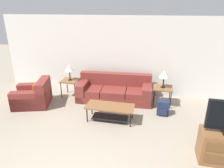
{
  "coord_description": "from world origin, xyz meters",
  "views": [
    {
      "loc": [
        1.18,
        -1.85,
        2.85
      ],
      "look_at": [
        0.04,
        3.29,
        0.8
      ],
      "focal_mm": 32.0,
      "sensor_mm": 36.0,
      "label": 1
    }
  ],
  "objects_px": {
    "armchair": "(34,96)",
    "table_lamp_right": "(164,74)",
    "couch": "(114,91)",
    "table_lamp_left": "(69,68)",
    "backpack": "(163,108)",
    "coffee_table": "(110,110)",
    "side_table_left": "(70,81)",
    "side_table_right": "(163,89)"
  },
  "relations": [
    {
      "from": "armchair",
      "to": "side_table_right",
      "type": "distance_m",
      "value": 3.96
    },
    {
      "from": "couch",
      "to": "table_lamp_right",
      "type": "relative_size",
      "value": 4.46
    },
    {
      "from": "coffee_table",
      "to": "armchair",
      "type": "bearing_deg",
      "value": 171.1
    },
    {
      "from": "couch",
      "to": "side_table_right",
      "type": "height_order",
      "value": "couch"
    },
    {
      "from": "armchair",
      "to": "backpack",
      "type": "xyz_separation_m",
      "value": [
        3.88,
        0.23,
        -0.08
      ]
    },
    {
      "from": "table_lamp_right",
      "to": "backpack",
      "type": "height_order",
      "value": "table_lamp_right"
    },
    {
      "from": "couch",
      "to": "table_lamp_right",
      "type": "xyz_separation_m",
      "value": [
        1.5,
        -0.03,
        0.69
      ]
    },
    {
      "from": "table_lamp_left",
      "to": "table_lamp_right",
      "type": "xyz_separation_m",
      "value": [
        3.0,
        0.0,
        0.0
      ]
    },
    {
      "from": "armchair",
      "to": "side_table_left",
      "type": "height_order",
      "value": "armchair"
    },
    {
      "from": "table_lamp_right",
      "to": "armchair",
      "type": "bearing_deg",
      "value": -167.48
    },
    {
      "from": "side_table_right",
      "to": "table_lamp_right",
      "type": "bearing_deg",
      "value": 180.0
    },
    {
      "from": "armchair",
      "to": "coffee_table",
      "type": "distance_m",
      "value": 2.53
    },
    {
      "from": "side_table_right",
      "to": "couch",
      "type": "bearing_deg",
      "value": 178.75
    },
    {
      "from": "coffee_table",
      "to": "side_table_right",
      "type": "bearing_deg",
      "value": 42.66
    },
    {
      "from": "couch",
      "to": "table_lamp_right",
      "type": "bearing_deg",
      "value": -1.25
    },
    {
      "from": "couch",
      "to": "armchair",
      "type": "xyz_separation_m",
      "value": [
        -2.35,
        -0.89,
        -0.01
      ]
    },
    {
      "from": "couch",
      "to": "side_table_right",
      "type": "bearing_deg",
      "value": -1.25
    },
    {
      "from": "armchair",
      "to": "coffee_table",
      "type": "bearing_deg",
      "value": -8.9
    },
    {
      "from": "couch",
      "to": "backpack",
      "type": "height_order",
      "value": "couch"
    },
    {
      "from": "side_table_right",
      "to": "table_lamp_right",
      "type": "xyz_separation_m",
      "value": [
        -0.0,
        0.0,
        0.47
      ]
    },
    {
      "from": "side_table_left",
      "to": "table_lamp_left",
      "type": "relative_size",
      "value": 1.07
    },
    {
      "from": "table_lamp_left",
      "to": "backpack",
      "type": "distance_m",
      "value": 3.18
    },
    {
      "from": "table_lamp_right",
      "to": "backpack",
      "type": "relative_size",
      "value": 1.28
    },
    {
      "from": "armchair",
      "to": "backpack",
      "type": "height_order",
      "value": "armchair"
    },
    {
      "from": "armchair",
      "to": "side_table_right",
      "type": "relative_size",
      "value": 2.17
    },
    {
      "from": "couch",
      "to": "table_lamp_left",
      "type": "distance_m",
      "value": 1.65
    },
    {
      "from": "armchair",
      "to": "table_lamp_right",
      "type": "distance_m",
      "value": 4.01
    },
    {
      "from": "side_table_right",
      "to": "table_lamp_left",
      "type": "xyz_separation_m",
      "value": [
        -3.0,
        0.0,
        0.47
      ]
    },
    {
      "from": "side_table_right",
      "to": "table_lamp_right",
      "type": "distance_m",
      "value": 0.47
    },
    {
      "from": "couch",
      "to": "coffee_table",
      "type": "distance_m",
      "value": 1.29
    },
    {
      "from": "armchair",
      "to": "table_lamp_right",
      "type": "height_order",
      "value": "table_lamp_right"
    },
    {
      "from": "coffee_table",
      "to": "side_table_left",
      "type": "relative_size",
      "value": 2.21
    },
    {
      "from": "side_table_right",
      "to": "backpack",
      "type": "distance_m",
      "value": 0.7
    },
    {
      "from": "couch",
      "to": "coffee_table",
      "type": "xyz_separation_m",
      "value": [
        0.15,
        -1.28,
        0.02
      ]
    },
    {
      "from": "side_table_left",
      "to": "side_table_right",
      "type": "bearing_deg",
      "value": 0.0
    },
    {
      "from": "coffee_table",
      "to": "side_table_left",
      "type": "height_order",
      "value": "side_table_left"
    },
    {
      "from": "side_table_left",
      "to": "side_table_right",
      "type": "relative_size",
      "value": 1.0
    },
    {
      "from": "coffee_table",
      "to": "backpack",
      "type": "height_order",
      "value": "coffee_table"
    },
    {
      "from": "table_lamp_right",
      "to": "side_table_right",
      "type": "bearing_deg",
      "value": 0.0
    },
    {
      "from": "backpack",
      "to": "table_lamp_left",
      "type": "bearing_deg",
      "value": 168.24
    },
    {
      "from": "couch",
      "to": "table_lamp_left",
      "type": "bearing_deg",
      "value": -178.75
    },
    {
      "from": "coffee_table",
      "to": "table_lamp_right",
      "type": "xyz_separation_m",
      "value": [
        1.36,
        1.25,
        0.67
      ]
    }
  ]
}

